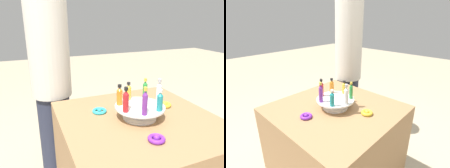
% 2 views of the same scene
% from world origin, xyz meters
% --- Properties ---
extents(party_table, '(0.88, 0.88, 0.73)m').
position_xyz_m(party_table, '(0.00, 0.00, 0.36)').
color(party_table, '#9E754C').
rests_on(party_table, ground_plane).
extents(display_stand, '(0.28, 0.28, 0.08)m').
position_xyz_m(display_stand, '(0.00, 0.00, 0.78)').
color(display_stand, white).
rests_on(display_stand, party_table).
extents(bottle_red, '(0.03, 0.03, 0.14)m').
position_xyz_m(bottle_red, '(0.11, 0.04, 0.87)').
color(bottle_red, '#B21E23').
rests_on(bottle_red, display_stand).
extents(bottle_purple, '(0.03, 0.03, 0.15)m').
position_xyz_m(bottle_purple, '(0.04, 0.11, 0.87)').
color(bottle_purple, '#702D93').
rests_on(bottle_purple, display_stand).
extents(bottle_teal, '(0.03, 0.03, 0.12)m').
position_xyz_m(bottle_teal, '(-0.06, 0.10, 0.86)').
color(bottle_teal, teal).
rests_on(bottle_teal, display_stand).
extents(bottle_clear, '(0.03, 0.03, 0.15)m').
position_xyz_m(bottle_clear, '(-0.12, 0.01, 0.87)').
color(bottle_clear, silver).
rests_on(bottle_clear, display_stand).
extents(bottle_green, '(0.03, 0.03, 0.13)m').
position_xyz_m(bottle_green, '(-0.08, -0.08, 0.87)').
color(bottle_green, '#288438').
rests_on(bottle_green, display_stand).
extents(bottle_gold, '(0.03, 0.03, 0.11)m').
position_xyz_m(bottle_gold, '(0.02, -0.12, 0.86)').
color(bottle_gold, gold).
rests_on(bottle_gold, display_stand).
extents(bottle_orange, '(0.03, 0.03, 0.12)m').
position_xyz_m(bottle_orange, '(0.10, -0.06, 0.86)').
color(bottle_orange, orange).
rests_on(bottle_orange, display_stand).
extents(ribbon_bow_teal, '(0.09, 0.09, 0.03)m').
position_xyz_m(ribbon_bow_teal, '(0.19, -0.16, 0.74)').
color(ribbon_bow_teal, '#2DB7CC').
rests_on(ribbon_bow_teal, party_table).
extents(ribbon_bow_purple, '(0.08, 0.08, 0.03)m').
position_xyz_m(ribbon_bow_purple, '(0.04, 0.24, 0.74)').
color(ribbon_bow_purple, purple).
rests_on(ribbon_bow_purple, party_table).
extents(ribbon_bow_gold, '(0.08, 0.08, 0.03)m').
position_xyz_m(ribbon_bow_gold, '(-0.23, -0.08, 0.74)').
color(ribbon_bow_gold, gold).
rests_on(ribbon_bow_gold, party_table).
extents(person_figure, '(0.29, 0.29, 1.71)m').
position_xyz_m(person_figure, '(0.40, -0.62, 0.87)').
color(person_figure, '#282D42').
rests_on(person_figure, ground_plane).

